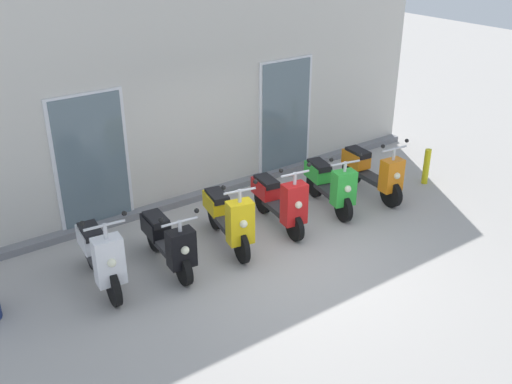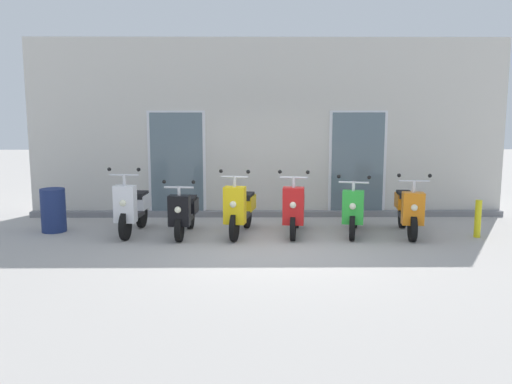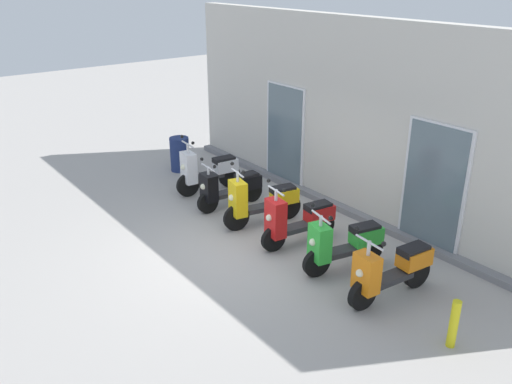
{
  "view_description": "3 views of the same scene",
  "coord_description": "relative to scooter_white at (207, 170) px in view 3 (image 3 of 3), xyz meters",
  "views": [
    {
      "loc": [
        -4.88,
        -5.86,
        4.79
      ],
      "look_at": [
        -0.07,
        0.85,
        0.83
      ],
      "focal_mm": 41.1,
      "sensor_mm": 36.0,
      "label": 1
    },
    {
      "loc": [
        -0.37,
        -9.59,
        2.51
      ],
      "look_at": [
        -0.27,
        0.78,
        0.84
      ],
      "focal_mm": 39.89,
      "sensor_mm": 36.0,
      "label": 2
    },
    {
      "loc": [
        6.81,
        -4.89,
        4.64
      ],
      "look_at": [
        -0.61,
        0.83,
        0.69
      ],
      "focal_mm": 37.35,
      "sensor_mm": 36.0,
      "label": 3
    }
  ],
  "objects": [
    {
      "name": "ground_plane",
      "position": [
        2.6,
        -1.0,
        -0.51
      ],
      "size": [
        40.0,
        40.0,
        0.0
      ],
      "primitive_type": "plane",
      "color": "#A8A39E"
    },
    {
      "name": "storefront_facade",
      "position": [
        2.6,
        1.87,
        1.36
      ],
      "size": [
        10.33,
        0.5,
        3.84
      ],
      "color": "beige",
      "rests_on": "ground_plane"
    },
    {
      "name": "scooter_white",
      "position": [
        0.0,
        0.0,
        0.0
      ],
      "size": [
        0.61,
        1.57,
        1.32
      ],
      "color": "black",
      "rests_on": "ground_plane"
    },
    {
      "name": "scooter_black",
      "position": [
        0.99,
        -0.09,
        -0.06
      ],
      "size": [
        0.6,
        1.53,
        1.12
      ],
      "color": "black",
      "rests_on": "ground_plane"
    },
    {
      "name": "scooter_yellow",
      "position": [
        2.05,
        -0.09,
        -0.0
      ],
      "size": [
        0.68,
        1.64,
        1.3
      ],
      "color": "black",
      "rests_on": "ground_plane"
    },
    {
      "name": "scooter_red",
      "position": [
        3.07,
        -0.07,
        -0.01
      ],
      "size": [
        0.6,
        1.55,
        1.28
      ],
      "color": "black",
      "rests_on": "ground_plane"
    },
    {
      "name": "scooter_green",
      "position": [
        4.19,
        -0.06,
        -0.02
      ],
      "size": [
        0.7,
        1.51,
        1.19
      ],
      "color": "black",
      "rests_on": "ground_plane"
    },
    {
      "name": "scooter_orange",
      "position": [
        5.2,
        -0.1,
        -0.03
      ],
      "size": [
        0.61,
        1.61,
        1.23
      ],
      "color": "black",
      "rests_on": "ground_plane"
    },
    {
      "name": "trash_bin",
      "position": [
        -1.58,
        0.21,
        -0.09
      ],
      "size": [
        0.47,
        0.47,
        0.84
      ],
      "primitive_type": "cylinder",
      "color": "navy",
      "rests_on": "ground_plane"
    },
    {
      "name": "curb_bollard",
      "position": [
        6.45,
        -0.34,
        -0.16
      ],
      "size": [
        0.12,
        0.12,
        0.7
      ],
      "primitive_type": "cylinder",
      "color": "yellow",
      "rests_on": "ground_plane"
    }
  ]
}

